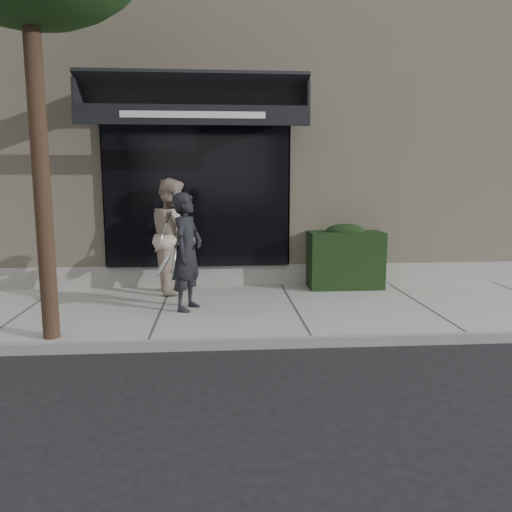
{
  "coord_description": "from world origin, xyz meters",
  "views": [
    {
      "loc": [
        -1.13,
        -7.38,
        2.07
      ],
      "look_at": [
        -0.53,
        0.6,
        0.8
      ],
      "focal_mm": 35.0,
      "sensor_mm": 36.0,
      "label": 1
    }
  ],
  "objects": [
    {
      "name": "curb",
      "position": [
        0.0,
        -1.55,
        0.07
      ],
      "size": [
        20.0,
        0.1,
        0.14
      ],
      "primitive_type": "cube",
      "color": "gray",
      "rests_on": "ground"
    },
    {
      "name": "ground",
      "position": [
        0.0,
        0.0,
        0.0
      ],
      "size": [
        80.0,
        80.0,
        0.0
      ],
      "primitive_type": "plane",
      "color": "black",
      "rests_on": "ground"
    },
    {
      "name": "pedestrian_front",
      "position": [
        -1.6,
        -0.09,
        0.98
      ],
      "size": [
        0.76,
        0.82,
        1.73
      ],
      "color": "black",
      "rests_on": "sidewalk"
    },
    {
      "name": "sidewalk",
      "position": [
        0.0,
        0.0,
        0.06
      ],
      "size": [
        20.0,
        3.0,
        0.12
      ],
      "primitive_type": "cube",
      "color": "gray",
      "rests_on": "ground"
    },
    {
      "name": "pedestrian_back",
      "position": [
        -1.9,
        1.1,
        1.09
      ],
      "size": [
        0.91,
        1.07,
        1.94
      ],
      "color": "#C1AE9A",
      "rests_on": "sidewalk"
    },
    {
      "name": "building_facade",
      "position": [
        -0.01,
        4.96,
        2.74
      ],
      "size": [
        14.3,
        8.04,
        5.64
      ],
      "color": "#BEAD91",
      "rests_on": "ground"
    },
    {
      "name": "hedge",
      "position": [
        1.1,
        1.25,
        0.66
      ],
      "size": [
        1.3,
        0.7,
        1.14
      ],
      "color": "black",
      "rests_on": "sidewalk"
    }
  ]
}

